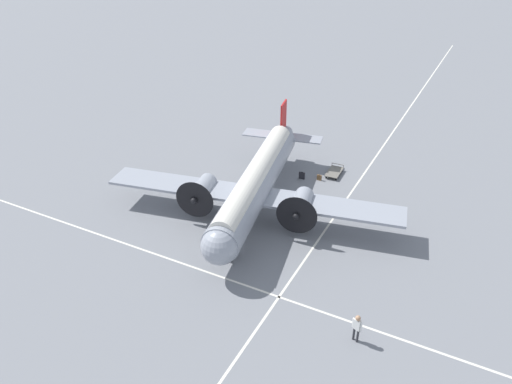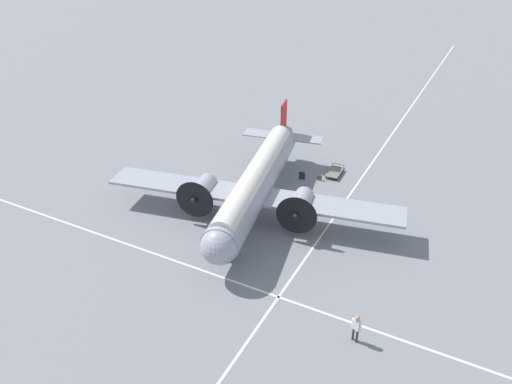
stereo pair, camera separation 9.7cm
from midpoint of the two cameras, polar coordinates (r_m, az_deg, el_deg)
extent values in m
plane|color=slate|center=(38.73, 0.07, -2.08)|extent=(300.00, 300.00, 0.00)
cube|color=silver|center=(33.10, -6.45, -8.75)|extent=(120.00, 0.16, 0.01)
cube|color=silver|center=(36.89, 8.04, -4.26)|extent=(0.16, 120.00, 0.01)
cylinder|color=#9399A3|center=(37.52, 0.07, 0.95)|extent=(5.65, 16.52, 2.50)
cylinder|color=silver|center=(37.19, 0.07, 1.88)|extent=(4.76, 15.59, 1.75)
sphere|color=#9399A3|center=(31.01, -4.14, -6.20)|extent=(2.38, 2.38, 2.38)
cylinder|color=#9399A3|center=(44.54, 3.00, 6.07)|extent=(1.97, 3.40, 1.38)
cube|color=red|center=(44.38, 3.25, 8.43)|extent=(0.49, 1.79, 2.88)
cube|color=#9399A3|center=(44.84, 3.13, 6.41)|extent=(7.26, 2.95, 0.10)
cube|color=#9399A3|center=(36.69, -0.44, -0.35)|extent=(22.24, 6.87, 0.20)
cylinder|color=#9399A3|center=(35.70, 5.23, -1.41)|extent=(1.90, 3.01, 1.38)
cylinder|color=black|center=(34.42, 4.72, -2.70)|extent=(2.85, 0.60, 2.89)
sphere|color=black|center=(34.31, 4.67, -2.82)|extent=(0.48, 0.48, 0.48)
cylinder|color=#9399A3|center=(37.56, -6.08, 0.28)|extent=(1.90, 3.01, 1.38)
cylinder|color=black|center=(36.35, -6.96, -0.89)|extent=(2.85, 0.60, 2.89)
sphere|color=black|center=(36.24, -7.05, -1.00)|extent=(0.48, 0.48, 0.48)
cylinder|color=#4C4C51|center=(36.48, 5.25, -2.56)|extent=(0.18, 0.18, 0.96)
cylinder|color=black|center=(36.74, 5.21, -3.19)|extent=(0.51, 1.14, 1.10)
cylinder|color=#4C4C51|center=(38.30, -5.85, -0.85)|extent=(0.18, 0.18, 0.96)
cylinder|color=black|center=(38.55, -5.81, -1.46)|extent=(0.51, 1.14, 1.10)
cylinder|color=#4C4C51|center=(33.29, -2.99, -6.60)|extent=(0.14, 0.14, 0.88)
cylinder|color=black|center=(33.55, -2.97, -7.20)|extent=(0.31, 0.72, 0.70)
cylinder|color=#2D2D33|center=(28.68, 11.14, -15.59)|extent=(0.13, 0.13, 0.87)
cylinder|color=#2D2D33|center=(28.59, 11.56, -15.84)|extent=(0.13, 0.13, 0.87)
cube|color=white|center=(28.10, 11.51, -14.64)|extent=(0.46, 0.32, 0.65)
sphere|color=tan|center=(27.78, 11.61, -13.96)|extent=(0.29, 0.29, 0.29)
cylinder|color=white|center=(28.22, 11.07, -14.44)|extent=(0.10, 0.10, 0.62)
cylinder|color=white|center=(28.03, 11.94, -14.94)|extent=(0.10, 0.10, 0.62)
cube|color=navy|center=(28.11, 11.66, -14.42)|extent=(0.05, 0.03, 0.42)
cube|color=brown|center=(43.10, 7.33, 1.63)|extent=(0.39, 0.17, 0.47)
cube|color=#4A3520|center=(42.98, 7.35, 1.94)|extent=(0.14, 0.12, 0.02)
cube|color=#232328|center=(43.11, 5.35, 1.88)|extent=(0.52, 0.14, 0.61)
cube|color=black|center=(42.95, 5.37, 2.27)|extent=(0.19, 0.10, 0.02)
cube|color=#6B665B|center=(44.10, 9.01, 2.30)|extent=(1.24, 2.27, 0.04)
cube|color=#6B665B|center=(44.92, 9.44, 3.15)|extent=(1.13, 0.09, 0.04)
cylinder|color=#6B665B|center=(44.85, 10.08, 2.89)|extent=(0.04, 0.04, 0.22)
cylinder|color=#6B665B|center=(45.08, 8.77, 3.16)|extent=(0.04, 0.04, 0.22)
cylinder|color=black|center=(43.35, 9.25, 1.51)|extent=(0.07, 0.28, 0.28)
cylinder|color=black|center=(43.56, 8.11, 1.76)|extent=(0.07, 0.28, 0.28)
cylinder|color=black|center=(44.80, 9.86, 2.46)|extent=(0.07, 0.28, 0.28)
cylinder|color=black|center=(44.99, 8.76, 2.69)|extent=(0.07, 0.28, 0.28)
camera|label=1|loc=(0.05, -89.93, 0.04)|focal=35.00mm
camera|label=2|loc=(0.05, 90.07, -0.04)|focal=35.00mm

